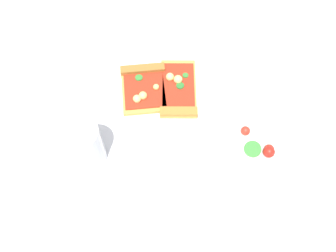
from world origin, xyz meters
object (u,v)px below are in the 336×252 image
plate (165,91)px  pizza_slice_near (178,91)px  salad_bowl (252,146)px  pizza_slice_far (144,86)px  soda_glass (85,146)px

plate → pizza_slice_near: size_ratio=1.44×
salad_bowl → pizza_slice_far: bearing=-140.2°
plate → pizza_slice_far: 0.05m
pizza_slice_near → pizza_slice_far: size_ratio=1.24×
pizza_slice_far → soda_glass: bearing=-47.3°
pizza_slice_near → soda_glass: size_ratio=1.59×
plate → pizza_slice_near: pizza_slice_near is taller
salad_bowl → soda_glass: bearing=-103.2°
pizza_slice_far → salad_bowl: bearing=39.8°
pizza_slice_near → plate: bearing=-121.9°
pizza_slice_far → soda_glass: (0.13, -0.14, 0.03)m
pizza_slice_far → soda_glass: size_ratio=1.29×
pizza_slice_near → pizza_slice_far: pizza_slice_near is taller
pizza_slice_near → soda_glass: 0.24m
pizza_slice_near → salad_bowl: (0.17, 0.10, 0.01)m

